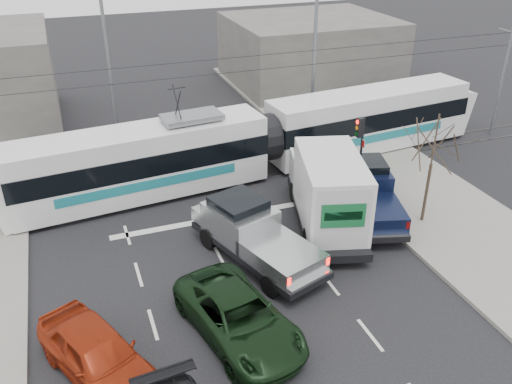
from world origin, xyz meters
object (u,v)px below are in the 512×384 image
object	(u,v)px
red_car	(97,354)
street_lamp_near	(312,51)
silver_pickup	(251,232)
street_lamp_far	(105,60)
traffic_signal	(360,137)
navy_pickup	(368,192)
bare_tree	(434,145)
green_car	(239,317)
box_truck	(327,191)
tram	(265,139)

from	to	relation	value
red_car	street_lamp_near	bearing A→B (deg)	22.94
silver_pickup	street_lamp_far	bearing A→B (deg)	86.88
traffic_signal	street_lamp_far	bearing A→B (deg)	138.28
traffic_signal	navy_pickup	size ratio (longest dim) A/B	0.60
street_lamp_far	red_car	xyz separation A→B (m)	(-2.71, -17.65, -4.29)
street_lamp_near	navy_pickup	distance (m)	10.86
street_lamp_far	red_car	world-z (taller)	street_lamp_far
bare_tree	green_car	size ratio (longest dim) A/B	0.91
traffic_signal	box_truck	world-z (taller)	traffic_signal
street_lamp_near	silver_pickup	xyz separation A→B (m)	(-7.79, -11.32, -3.97)
silver_pickup	green_car	world-z (taller)	silver_pickup
traffic_signal	tram	size ratio (longest dim) A/B	0.14
tram	green_car	distance (m)	12.59
tram	navy_pickup	size ratio (longest dim) A/B	4.26
street_lamp_far	red_car	bearing A→B (deg)	-98.75
box_truck	red_car	xyz separation A→B (m)	(-10.30, -5.41, -0.93)
bare_tree	street_lamp_near	distance (m)	11.58
bare_tree	street_lamp_near	world-z (taller)	street_lamp_near
bare_tree	green_car	distance (m)	11.18
silver_pickup	red_car	world-z (taller)	silver_pickup
green_car	red_car	distance (m)	4.51
bare_tree	street_lamp_near	bearing A→B (deg)	91.42
navy_pickup	red_car	distance (m)	13.73
tram	box_truck	bearing A→B (deg)	-90.84
bare_tree	street_lamp_far	distance (m)	17.97
street_lamp_far	box_truck	bearing A→B (deg)	-58.20
street_lamp_near	street_lamp_far	bearing A→B (deg)	170.13
traffic_signal	street_lamp_far	world-z (taller)	street_lamp_far
navy_pickup	green_car	xyz separation A→B (m)	(-8.00, -5.51, -0.41)
tram	box_truck	size ratio (longest dim) A/B	3.41
tram	traffic_signal	bearing A→B (deg)	-49.19
street_lamp_near	tram	distance (m)	6.88
green_car	street_lamp_far	bearing A→B (deg)	83.55
traffic_signal	tram	world-z (taller)	tram
box_truck	navy_pickup	world-z (taller)	box_truck
tram	box_truck	xyz separation A→B (m)	(0.54, -6.14, -0.09)
street_lamp_far	tram	world-z (taller)	street_lamp_far
street_lamp_far	box_truck	world-z (taller)	street_lamp_far
red_car	green_car	bearing A→B (deg)	-22.79
box_truck	tram	bearing A→B (deg)	110.88
tram	street_lamp_far	bearing A→B (deg)	133.28
silver_pickup	navy_pickup	bearing A→B (deg)	-6.19
silver_pickup	tram	bearing A→B (deg)	46.55
silver_pickup	red_car	size ratio (longest dim) A/B	1.38
bare_tree	silver_pickup	distance (m)	8.50
bare_tree	red_car	world-z (taller)	bare_tree
traffic_signal	tram	xyz separation A→B (m)	(-3.61, 3.41, -0.90)
silver_pickup	navy_pickup	xyz separation A→B (m)	(6.08, 1.35, 0.03)
navy_pickup	box_truck	bearing A→B (deg)	-157.14
silver_pickup	navy_pickup	world-z (taller)	navy_pickup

